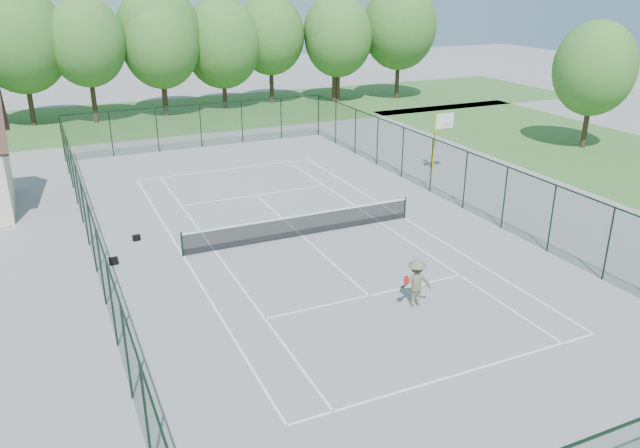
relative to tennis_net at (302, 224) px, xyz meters
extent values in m
plane|color=gray|center=(0.00, 0.00, -0.58)|extent=(140.00, 140.00, 0.00)
cube|color=#437733|center=(0.00, 30.00, -0.57)|extent=(80.00, 16.00, 0.01)
cube|color=#437733|center=(24.00, 4.00, -0.57)|extent=(14.00, 40.00, 0.01)
cube|color=white|center=(0.00, 11.88, -0.57)|extent=(10.97, 0.08, 0.01)
cube|color=white|center=(0.00, -11.88, -0.57)|extent=(10.97, 0.08, 0.01)
cube|color=white|center=(0.00, 6.40, -0.57)|extent=(8.23, 0.08, 0.01)
cube|color=white|center=(0.00, -6.40, -0.57)|extent=(8.23, 0.08, 0.01)
cube|color=white|center=(5.49, 0.00, -0.57)|extent=(0.08, 23.77, 0.01)
cube|color=white|center=(-5.49, 0.00, -0.57)|extent=(0.08, 23.77, 0.01)
cube|color=white|center=(4.12, 0.00, -0.57)|extent=(0.08, 23.77, 0.01)
cube|color=white|center=(-4.12, 0.00, -0.57)|extent=(0.08, 23.77, 0.01)
cube|color=white|center=(0.00, 0.00, -0.57)|extent=(0.08, 12.80, 0.01)
cylinder|color=black|center=(-5.50, 0.00, -0.03)|extent=(0.08, 0.08, 1.10)
cylinder|color=black|center=(5.50, 0.00, -0.03)|extent=(0.08, 0.08, 1.10)
cube|color=black|center=(0.00, 0.00, -0.08)|extent=(11.00, 0.02, 0.96)
cube|color=white|center=(0.00, 0.00, 0.42)|extent=(11.00, 0.05, 0.07)
cube|color=#1D3C24|center=(0.00, 18.00, 0.92)|extent=(18.00, 0.02, 3.00)
cube|color=#1D3C24|center=(9.00, 0.00, 0.92)|extent=(0.02, 36.00, 3.00)
cube|color=#1D3C24|center=(-9.00, 0.00, 0.92)|extent=(0.02, 36.00, 3.00)
cube|color=black|center=(0.00, 18.00, 2.42)|extent=(18.00, 0.05, 0.05)
cube|color=black|center=(9.00, 0.00, 2.42)|extent=(0.05, 36.00, 0.05)
cube|color=black|center=(-9.00, 0.00, 2.42)|extent=(0.05, 36.00, 0.05)
cylinder|color=#3F2A1D|center=(0.00, 30.00, 1.52)|extent=(0.40, 0.40, 4.20)
ellipsoid|color=#488431|center=(0.00, 30.00, 5.42)|extent=(6.40, 6.40, 7.40)
cylinder|color=#3F2A1D|center=(16.50, 30.00, 1.52)|extent=(0.40, 0.40, 4.20)
ellipsoid|color=#488431|center=(16.50, 30.00, 5.42)|extent=(6.40, 6.40, 7.40)
cylinder|color=yellow|center=(11.66, 6.64, 1.17)|extent=(0.12, 0.12, 3.50)
cube|color=yellow|center=(11.66, 6.19, 2.77)|extent=(0.08, 0.90, 0.08)
cube|color=white|center=(11.66, 5.74, 2.62)|extent=(1.20, 0.05, 0.90)
torus|color=#E44E0D|center=(11.66, 5.51, 2.47)|extent=(0.48, 0.48, 0.02)
cylinder|color=#3F2A1D|center=(24.30, 6.80, 1.32)|extent=(0.36, 0.36, 3.80)
ellipsoid|color=#488431|center=(24.30, 6.80, 4.85)|extent=(5.43, 5.43, 6.33)
cube|color=black|center=(-8.28, 0.41, -0.43)|extent=(0.39, 0.25, 0.30)
cube|color=black|center=(-7.00, 2.61, -0.45)|extent=(0.35, 0.23, 0.26)
imported|color=#666A4B|center=(1.18, -7.69, 0.32)|extent=(1.29, 0.96, 1.78)
sphere|color=#A2CD29|center=(2.04, -7.29, 0.41)|extent=(0.07, 0.07, 0.07)
camera|label=1|loc=(-10.24, -24.41, 10.39)|focal=35.00mm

